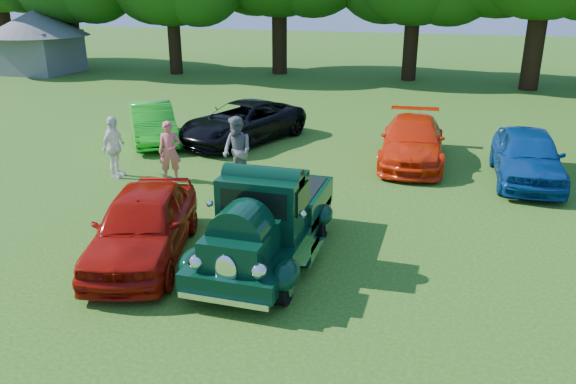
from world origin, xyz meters
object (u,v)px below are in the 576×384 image
(spectator_grey, at_px, (237,151))
(gazebo, at_px, (37,34))
(spectator_pink, at_px, (170,151))
(red_convertible, at_px, (143,224))
(back_car_black, at_px, (243,122))
(spectator_white, at_px, (114,147))
(back_car_orange, at_px, (412,141))
(back_car_lime, at_px, (153,123))
(hero_pickup, at_px, (267,221))
(back_car_blue, at_px, (527,156))

(spectator_grey, distance_m, gazebo, 25.86)
(spectator_pink, bearing_deg, red_convertible, -96.81)
(back_car_black, distance_m, spectator_white, 5.24)
(spectator_white, xyz_separation_m, gazebo, (-16.18, 16.98, 1.50))
(back_car_orange, bearing_deg, spectator_white, -157.33)
(spectator_white, bearing_deg, back_car_orange, -66.19)
(red_convertible, height_order, back_car_lime, red_convertible)
(gazebo, bearing_deg, spectator_white, -46.39)
(spectator_pink, distance_m, spectator_white, 1.69)
(back_car_orange, bearing_deg, back_car_black, 168.94)
(back_car_black, height_order, spectator_pink, spectator_pink)
(red_convertible, bearing_deg, back_car_black, 82.57)
(spectator_pink, bearing_deg, back_car_orange, 1.98)
(back_car_orange, bearing_deg, hero_pickup, -109.72)
(spectator_grey, xyz_separation_m, gazebo, (-19.81, 16.56, 1.44))
(hero_pickup, height_order, red_convertible, hero_pickup)
(back_car_black, bearing_deg, spectator_pink, -74.82)
(gazebo, bearing_deg, back_car_black, -33.67)
(spectator_pink, xyz_separation_m, spectator_white, (-1.68, -0.20, 0.04))
(back_car_black, distance_m, spectator_pink, 4.60)
(spectator_pink, bearing_deg, back_car_black, 56.14)
(gazebo, bearing_deg, hero_pickup, -43.14)
(spectator_white, bearing_deg, hero_pickup, -124.04)
(red_convertible, height_order, back_car_orange, red_convertible)
(spectator_white, bearing_deg, spectator_grey, -85.41)
(hero_pickup, bearing_deg, spectator_pink, 137.25)
(hero_pickup, relative_size, back_car_orange, 1.01)
(hero_pickup, height_order, back_car_lime, hero_pickup)
(back_car_orange, height_order, spectator_white, spectator_white)
(back_car_orange, bearing_deg, red_convertible, -122.65)
(back_car_lime, distance_m, spectator_grey, 5.72)
(red_convertible, distance_m, spectator_pink, 4.89)
(back_car_orange, distance_m, gazebo, 27.65)
(red_convertible, xyz_separation_m, back_car_lime, (-4.38, 8.21, -0.05))
(red_convertible, relative_size, back_car_lime, 1.04)
(back_car_orange, bearing_deg, spectator_grey, -145.17)
(spectator_grey, height_order, spectator_white, spectator_grey)
(hero_pickup, xyz_separation_m, spectator_grey, (-2.24, 4.10, 0.16))
(red_convertible, distance_m, back_car_lime, 9.31)
(spectator_pink, bearing_deg, hero_pickup, -70.81)
(back_car_black, xyz_separation_m, spectator_pink, (-0.46, -4.58, 0.16))
(spectator_pink, bearing_deg, gazebo, 108.72)
(spectator_pink, height_order, spectator_grey, spectator_grey)
(back_car_black, relative_size, back_car_orange, 1.07)
(back_car_lime, distance_m, back_car_blue, 12.38)
(back_car_orange, height_order, back_car_blue, back_car_blue)
(back_car_lime, xyz_separation_m, spectator_pink, (2.61, -3.66, 0.19))
(hero_pickup, bearing_deg, back_car_black, 113.80)
(back_car_black, relative_size, spectator_white, 2.82)
(back_car_lime, height_order, spectator_white, spectator_white)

